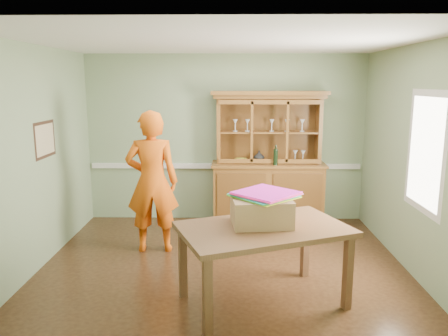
{
  "coord_description": "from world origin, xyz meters",
  "views": [
    {
      "loc": [
        0.11,
        -5.07,
        2.25
      ],
      "look_at": [
        0.01,
        0.4,
        1.18
      ],
      "focal_mm": 35.0,
      "sensor_mm": 36.0,
      "label": 1
    }
  ],
  "objects_px": {
    "china_hutch": "(268,178)",
    "dining_table": "(264,236)",
    "cardboard_box": "(261,211)",
    "person": "(152,182)"
  },
  "relations": [
    {
      "from": "china_hutch",
      "to": "dining_table",
      "type": "relative_size",
      "value": 1.11
    },
    {
      "from": "china_hutch",
      "to": "person",
      "type": "xyz_separation_m",
      "value": [
        -1.64,
        -1.2,
        0.21
      ]
    },
    {
      "from": "dining_table",
      "to": "person",
      "type": "relative_size",
      "value": 1.0
    },
    {
      "from": "person",
      "to": "cardboard_box",
      "type": "bearing_deg",
      "value": 130.45
    },
    {
      "from": "cardboard_box",
      "to": "china_hutch",
      "type": "bearing_deg",
      "value": 83.87
    },
    {
      "from": "dining_table",
      "to": "person",
      "type": "xyz_separation_m",
      "value": [
        -1.38,
        1.44,
        0.22
      ]
    },
    {
      "from": "dining_table",
      "to": "cardboard_box",
      "type": "height_order",
      "value": "cardboard_box"
    },
    {
      "from": "china_hutch",
      "to": "person",
      "type": "relative_size",
      "value": 1.11
    },
    {
      "from": "dining_table",
      "to": "cardboard_box",
      "type": "distance_m",
      "value": 0.25
    },
    {
      "from": "china_hutch",
      "to": "cardboard_box",
      "type": "bearing_deg",
      "value": -96.13
    }
  ]
}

